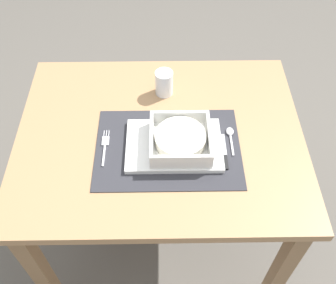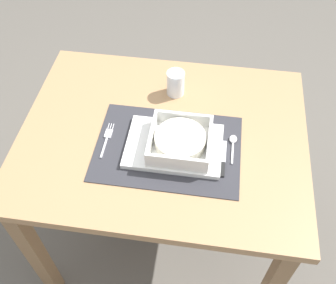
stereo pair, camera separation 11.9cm
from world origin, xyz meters
name	(u,v)px [view 1 (the left image)]	position (x,y,z in m)	size (l,w,h in m)	color
ground_plane	(162,233)	(0.00, 0.00, 0.00)	(6.00, 6.00, 0.00)	#59544C
dining_table	(160,154)	(0.00, 0.00, 0.60)	(0.91, 0.72, 0.70)	#A37A51
placemat	(168,148)	(0.02, -0.06, 0.70)	(0.45, 0.32, 0.00)	#2D2D33
serving_plate	(174,145)	(0.04, -0.06, 0.71)	(0.29, 0.20, 0.02)	white
porridge_bowl	(180,140)	(0.06, -0.06, 0.74)	(0.18, 0.18, 0.06)	white
fork	(105,145)	(-0.17, -0.05, 0.71)	(0.02, 0.14, 0.00)	silver
spoon	(230,134)	(0.22, -0.01, 0.71)	(0.02, 0.11, 0.01)	silver
butter_knife	(225,154)	(0.20, -0.09, 0.71)	(0.01, 0.14, 0.01)	black
drinking_glass	(164,84)	(0.02, 0.19, 0.74)	(0.06, 0.06, 0.09)	white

